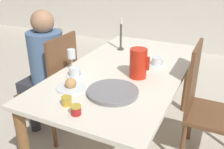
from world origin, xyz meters
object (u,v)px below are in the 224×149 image
Objects in this scene: teacup_near_person at (75,72)px; teacup_across at (157,62)px; chair_person_side at (54,86)px; chair_opposite at (205,105)px; jam_jar_amber at (76,110)px; wine_glass_water at (71,55)px; jam_jar_red at (67,100)px; serving_tray at (113,92)px; candlestick_tall at (121,38)px; person_seated at (45,64)px; bread_plate at (71,86)px; red_pitcher at (138,63)px.

teacup_near_person is 0.67m from teacup_across.
chair_person_side reaches higher than teacup_near_person.
chair_opposite reaches higher than teacup_near_person.
chair_person_side reaches higher than jam_jar_amber.
wine_glass_water is 0.15m from teacup_near_person.
jam_jar_red is at bearing -42.85° from chair_opposite.
chair_person_side is 15.62× the size of jam_jar_red.
serving_tray is 5.38× the size of jam_jar_amber.
teacup_near_person reaches higher than jam_jar_red.
chair_person_side is 1.00× the size of chair_opposite.
candlestick_tall is at bearing -108.71° from chair_opposite.
jam_jar_red is at bearing -63.27° from teacup_near_person.
candlestick_tall reaches higher than jam_jar_red.
person_seated is 6.84× the size of wine_glass_water.
jam_jar_amber is 0.12m from jam_jar_red.
teacup_across is 0.76m from bread_plate.
wine_glass_water is at bearing 125.87° from jam_jar_amber.
chair_person_side is 0.79m from jam_jar_red.
wine_glass_water is 0.57× the size of candlestick_tall.
bread_plate is (-0.83, -0.59, 0.26)m from chair_opposite.
red_pitcher is 3.52× the size of jam_jar_red.
wine_glass_water is (0.35, -0.09, 0.17)m from person_seated.
teacup_near_person is 0.51m from jam_jar_amber.
jam_jar_amber is at bearing -29.84° from jam_jar_red.
teacup_near_person is at bearing -47.04° from wine_glass_water.
chair_person_side is at bearing -98.80° from person_seated.
person_seated is at bearing 81.20° from chair_person_side.
person_seated reaches higher than jam_jar_red.
jam_jar_amber is (0.29, -0.42, 0.00)m from teacup_near_person.
jam_jar_amber is at bearing -50.64° from bread_plate.
serving_tray is 1.67× the size of bread_plate.
teacup_across reaches higher than jam_jar_amber.
teacup_near_person is 2.18× the size of jam_jar_red.
jam_jar_red is (-0.19, -0.24, 0.02)m from serving_tray.
jam_jar_red is (-0.73, -0.78, 0.27)m from chair_opposite.
chair_person_side reaches higher than teacup_across.
teacup_across is at bearing 78.04° from red_pitcher.
jam_jar_amber is (-0.08, -0.30, 0.02)m from serving_tray.
teacup_near_person is 2.18× the size of jam_jar_amber.
teacup_across is at bearing 70.16° from jam_jar_red.
red_pitcher is 1.61× the size of teacup_near_person.
person_seated is at bearing -133.19° from candlestick_tall.
chair_person_side is at bearing 135.03° from jam_jar_red.
person_seated is at bearing -162.39° from teacup_across.
wine_glass_water reaches higher than bread_plate.
chair_person_side is 0.21m from person_seated.
candlestick_tall is (-0.85, 0.29, 0.35)m from chair_opposite.
chair_person_side is 5.69× the size of wine_glass_water.
bread_plate is (0.52, -0.35, 0.07)m from person_seated.
wine_glass_water reaches higher than teacup_across.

